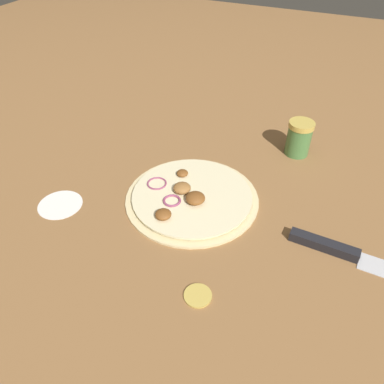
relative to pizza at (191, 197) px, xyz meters
The scene contains 6 objects.
ground_plane 0.01m from the pizza, 138.68° to the left, with size 3.00×3.00×0.00m, color olive.
pizza is the anchor object (origin of this frame).
knife 0.33m from the pizza, 85.49° to the left, with size 0.05×0.35×0.02m.
spice_jar 0.30m from the pizza, 148.29° to the left, with size 0.06×0.06×0.08m.
loose_cap 0.23m from the pizza, 27.04° to the left, with size 0.04×0.04×0.01m.
flour_patch 0.26m from the pizza, 62.17° to the right, with size 0.09×0.09×0.00m.
Camera 1 is at (0.52, 0.23, 0.50)m, focal length 35.00 mm.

